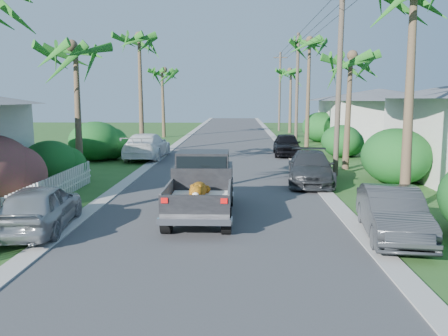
{
  "coord_description": "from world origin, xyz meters",
  "views": [
    {
      "loc": [
        0.75,
        -8.48,
        3.81
      ],
      "look_at": [
        0.28,
        6.53,
        1.4
      ],
      "focal_mm": 35.0,
      "sensor_mm": 36.0,
      "label": 1
    }
  ],
  "objects_px": {
    "house_right_far": "(379,118)",
    "palm_r_d": "(291,71)",
    "palm_r_c": "(310,41)",
    "utility_pole_d": "(280,91)",
    "pickup_truck": "(203,184)",
    "parked_car_rm": "(310,168)",
    "utility_pole_c": "(297,88)",
    "palm_l_d": "(162,70)",
    "utility_pole_b": "(339,81)",
    "palm_l_b": "(74,47)",
    "parked_car_lf": "(147,146)",
    "palm_r_b": "(351,56)",
    "parked_car_rf": "(287,145)",
    "parked_car_ln": "(40,208)",
    "parked_car_rn": "(392,214)",
    "palm_l_c": "(139,37)"
  },
  "relations": [
    {
      "from": "palm_r_c",
      "to": "house_right_far",
      "type": "relative_size",
      "value": 1.04
    },
    {
      "from": "parked_car_rn",
      "to": "palm_r_c",
      "type": "height_order",
      "value": "palm_r_c"
    },
    {
      "from": "parked_car_rn",
      "to": "parked_car_ln",
      "type": "xyz_separation_m",
      "value": [
        -9.94,
        0.33,
        0.01
      ]
    },
    {
      "from": "palm_r_c",
      "to": "palm_r_d",
      "type": "relative_size",
      "value": 1.17
    },
    {
      "from": "parked_car_rm",
      "to": "parked_car_rf",
      "type": "relative_size",
      "value": 1.13
    },
    {
      "from": "parked_car_rm",
      "to": "palm_l_b",
      "type": "xyz_separation_m",
      "value": [
        -10.83,
        0.97,
        5.44
      ]
    },
    {
      "from": "palm_l_b",
      "to": "utility_pole_b",
      "type": "xyz_separation_m",
      "value": [
        12.4,
        1.0,
        -1.55
      ]
    },
    {
      "from": "pickup_truck",
      "to": "parked_car_lf",
      "type": "xyz_separation_m",
      "value": [
        -4.59,
        13.22,
        -0.21
      ]
    },
    {
      "from": "house_right_far",
      "to": "palm_r_d",
      "type": "bearing_deg",
      "value": 123.02
    },
    {
      "from": "palm_r_c",
      "to": "utility_pole_c",
      "type": "bearing_deg",
      "value": 106.7
    },
    {
      "from": "palm_r_b",
      "to": "palm_r_c",
      "type": "bearing_deg",
      "value": 92.08
    },
    {
      "from": "pickup_truck",
      "to": "parked_car_ln",
      "type": "relative_size",
      "value": 1.27
    },
    {
      "from": "palm_l_c",
      "to": "parked_car_rm",
      "type": "bearing_deg",
      "value": -47.55
    },
    {
      "from": "house_right_far",
      "to": "palm_l_b",
      "type": "bearing_deg",
      "value": -137.73
    },
    {
      "from": "parked_car_rf",
      "to": "parked_car_ln",
      "type": "xyz_separation_m",
      "value": [
        -8.98,
        -17.11,
        -0.04
      ]
    },
    {
      "from": "parked_car_ln",
      "to": "palm_l_c",
      "type": "xyz_separation_m",
      "value": [
        -1.06,
        18.42,
        7.22
      ]
    },
    {
      "from": "parked_car_rm",
      "to": "parked_car_ln",
      "type": "height_order",
      "value": "parked_car_rm"
    },
    {
      "from": "utility_pole_c",
      "to": "parked_car_rf",
      "type": "bearing_deg",
      "value": -102.08
    },
    {
      "from": "parked_car_rf",
      "to": "parked_car_lf",
      "type": "relative_size",
      "value": 0.78
    },
    {
      "from": "palm_l_b",
      "to": "house_right_far",
      "type": "relative_size",
      "value": 0.82
    },
    {
      "from": "pickup_truck",
      "to": "parked_car_rm",
      "type": "distance_m",
      "value": 6.99
    },
    {
      "from": "parked_car_rn",
      "to": "palm_r_b",
      "type": "bearing_deg",
      "value": 89.97
    },
    {
      "from": "parked_car_lf",
      "to": "palm_l_b",
      "type": "relative_size",
      "value": 0.75
    },
    {
      "from": "house_right_far",
      "to": "utility_pole_b",
      "type": "xyz_separation_m",
      "value": [
        -7.4,
        -17.0,
        2.48
      ]
    },
    {
      "from": "utility_pole_c",
      "to": "parked_car_rn",
      "type": "bearing_deg",
      "value": -91.39
    },
    {
      "from": "utility_pole_b",
      "to": "utility_pole_c",
      "type": "height_order",
      "value": "same"
    },
    {
      "from": "palm_r_c",
      "to": "utility_pole_d",
      "type": "bearing_deg",
      "value": 92.02
    },
    {
      "from": "pickup_truck",
      "to": "parked_car_rm",
      "type": "relative_size",
      "value": 1.06
    },
    {
      "from": "parked_car_rn",
      "to": "utility_pole_c",
      "type": "height_order",
      "value": "utility_pole_c"
    },
    {
      "from": "parked_car_rn",
      "to": "palm_l_d",
      "type": "xyz_separation_m",
      "value": [
        -11.5,
        30.75,
        5.76
      ]
    },
    {
      "from": "palm_l_c",
      "to": "utility_pole_d",
      "type": "height_order",
      "value": "palm_l_c"
    },
    {
      "from": "utility_pole_c",
      "to": "pickup_truck",
      "type": "bearing_deg",
      "value": -105.04
    },
    {
      "from": "pickup_truck",
      "to": "palm_l_d",
      "type": "distance_m",
      "value": 29.51
    },
    {
      "from": "parked_car_rn",
      "to": "palm_l_c",
      "type": "distance_m",
      "value": 22.91
    },
    {
      "from": "palm_l_d",
      "to": "utility_pole_b",
      "type": "xyz_separation_m",
      "value": [
        12.1,
        -21.0,
        -1.84
      ]
    },
    {
      "from": "parked_car_rf",
      "to": "palm_r_d",
      "type": "bearing_deg",
      "value": 85.35
    },
    {
      "from": "pickup_truck",
      "to": "parked_car_rn",
      "type": "bearing_deg",
      "value": -23.83
    },
    {
      "from": "parked_car_rn",
      "to": "parked_car_rm",
      "type": "bearing_deg",
      "value": 104.81
    },
    {
      "from": "palm_l_b",
      "to": "palm_r_c",
      "type": "relative_size",
      "value": 0.79
    },
    {
      "from": "parked_car_rf",
      "to": "palm_r_c",
      "type": "height_order",
      "value": "palm_r_c"
    },
    {
      "from": "palm_r_b",
      "to": "house_right_far",
      "type": "bearing_deg",
      "value": 66.89
    },
    {
      "from": "palm_l_b",
      "to": "utility_pole_b",
      "type": "height_order",
      "value": "utility_pole_b"
    },
    {
      "from": "parked_car_rn",
      "to": "parked_car_lf",
      "type": "distance_m",
      "value": 18.54
    },
    {
      "from": "palm_l_d",
      "to": "palm_r_c",
      "type": "distance_m",
      "value": 15.1
    },
    {
      "from": "palm_r_b",
      "to": "parked_car_rf",
      "type": "bearing_deg",
      "value": 114.27
    },
    {
      "from": "palm_l_d",
      "to": "utility_pole_c",
      "type": "distance_m",
      "value": 13.63
    },
    {
      "from": "utility_pole_b",
      "to": "utility_pole_c",
      "type": "distance_m",
      "value": 15.0
    },
    {
      "from": "palm_r_c",
      "to": "palm_l_b",
      "type": "bearing_deg",
      "value": -132.88
    },
    {
      "from": "parked_car_rn",
      "to": "parked_car_rm",
      "type": "distance_m",
      "value": 7.84
    },
    {
      "from": "parked_car_ln",
      "to": "palm_l_d",
      "type": "height_order",
      "value": "palm_l_d"
    }
  ]
}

